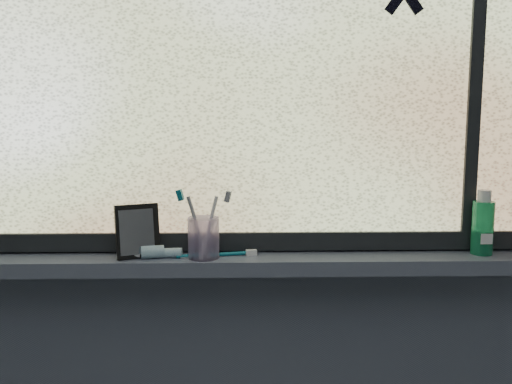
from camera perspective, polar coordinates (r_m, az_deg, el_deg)
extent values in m
cube|color=#9EA3A8|center=(1.58, -0.46, 2.41)|extent=(3.00, 0.01, 2.50)
cube|color=#4C5366|center=(1.55, -0.40, -7.10)|extent=(1.62, 0.14, 0.04)
cube|color=silver|center=(1.55, -0.46, 12.66)|extent=(1.50, 0.01, 1.00)
cube|color=black|center=(1.59, -0.44, -4.90)|extent=(1.60, 0.03, 0.05)
cube|color=black|center=(1.67, 21.08, 11.81)|extent=(0.03, 0.03, 1.00)
cube|color=black|center=(1.54, -11.77, -3.85)|extent=(0.13, 0.10, 0.14)
cylinder|color=#B9A0D3|center=(1.52, -5.27, -4.58)|extent=(0.09, 0.09, 0.11)
cylinder|color=#1D995F|center=(1.66, 21.74, -2.83)|extent=(0.07, 0.07, 0.15)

